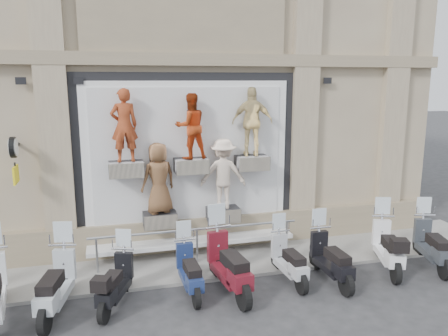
{
  "coord_description": "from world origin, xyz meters",
  "views": [
    {
      "loc": [
        -1.92,
        -7.66,
        4.37
      ],
      "look_at": [
        0.64,
        1.9,
        2.37
      ],
      "focal_mm": 35.0,
      "sensor_mm": 36.0,
      "label": 1
    }
  ],
  "objects": [
    {
      "name": "scooter_j",
      "position": [
        5.36,
        0.48,
        0.77
      ],
      "size": [
        1.06,
        1.98,
        1.54
      ],
      "primitive_type": null,
      "rotation": [
        0.0,
        0.0,
        -0.28
      ],
      "color": "#2C3035",
      "rests_on": "ground"
    },
    {
      "name": "clock_sign_bracket",
      "position": [
        -3.9,
        2.47,
        2.8
      ],
      "size": [
        0.1,
        0.8,
        1.02
      ],
      "color": "black",
      "rests_on": "ground"
    },
    {
      "name": "scooter_c",
      "position": [
        -3.01,
        0.54,
        0.8
      ],
      "size": [
        0.95,
        2.05,
        1.61
      ],
      "primitive_type": null,
      "rotation": [
        0.0,
        0.0,
        -0.19
      ],
      "color": "#A7AFB5",
      "rests_on": "ground"
    },
    {
      "name": "scooter_d",
      "position": [
        -1.93,
        0.51,
        0.7
      ],
      "size": [
        1.09,
        1.78,
        1.39
      ],
      "primitive_type": null,
      "rotation": [
        0.0,
        0.0,
        -0.37
      ],
      "color": "black",
      "rests_on": "ground"
    },
    {
      "name": "scooter_g",
      "position": [
        1.77,
        0.64,
        0.7
      ],
      "size": [
        0.56,
        1.73,
        1.39
      ],
      "primitive_type": null,
      "rotation": [
        0.0,
        0.0,
        0.04
      ],
      "color": "#A2A4A9",
      "rests_on": "ground"
    },
    {
      "name": "building",
      "position": [
        0.0,
        7.0,
        6.0
      ],
      "size": [
        14.0,
        8.6,
        12.0
      ],
      "primitive_type": null,
      "color": "tan",
      "rests_on": "ground"
    },
    {
      "name": "ground",
      "position": [
        0.0,
        0.0,
        0.0
      ],
      "size": [
        90.0,
        90.0,
        0.0
      ],
      "primitive_type": "plane",
      "color": "#2B2B2D",
      "rests_on": "ground"
    },
    {
      "name": "sidewalk",
      "position": [
        0.0,
        2.1,
        0.04
      ],
      "size": [
        16.0,
        2.2,
        0.08
      ],
      "primitive_type": "cube",
      "color": "gray",
      "rests_on": "ground"
    },
    {
      "name": "scooter_e",
      "position": [
        -0.43,
        0.66,
        0.7
      ],
      "size": [
        0.54,
        1.73,
        1.4
      ],
      "primitive_type": null,
      "rotation": [
        0.0,
        0.0,
        0.02
      ],
      "color": "navy",
      "rests_on": "ground"
    },
    {
      "name": "scooter_f",
      "position": [
        0.36,
        0.49,
        0.87
      ],
      "size": [
        0.85,
        2.19,
        1.73
      ],
      "primitive_type": null,
      "rotation": [
        0.0,
        0.0,
        0.11
      ],
      "color": "#590F19",
      "rests_on": "ground"
    },
    {
      "name": "guard_rail",
      "position": [
        0.0,
        2.0,
        0.47
      ],
      "size": [
        5.06,
        0.1,
        0.93
      ],
      "primitive_type": null,
      "color": "#9EA0A5",
      "rests_on": "ground"
    },
    {
      "name": "shop_vitrine",
      "position": [
        0.09,
        2.74,
        2.38
      ],
      "size": [
        5.6,
        0.87,
        4.3
      ],
      "color": "black",
      "rests_on": "ground"
    },
    {
      "name": "scooter_h",
      "position": [
        2.65,
        0.38,
        0.75
      ],
      "size": [
        0.55,
        1.85,
        1.5
      ],
      "primitive_type": null,
      "rotation": [
        0.0,
        0.0,
        0.01
      ],
      "color": "black",
      "rests_on": "ground"
    },
    {
      "name": "scooter_i",
      "position": [
        4.23,
        0.59,
        0.79
      ],
      "size": [
        1.2,
        2.03,
        1.59
      ],
      "primitive_type": null,
      "rotation": [
        0.0,
        0.0,
        -0.34
      ],
      "color": "white",
      "rests_on": "ground"
    }
  ]
}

